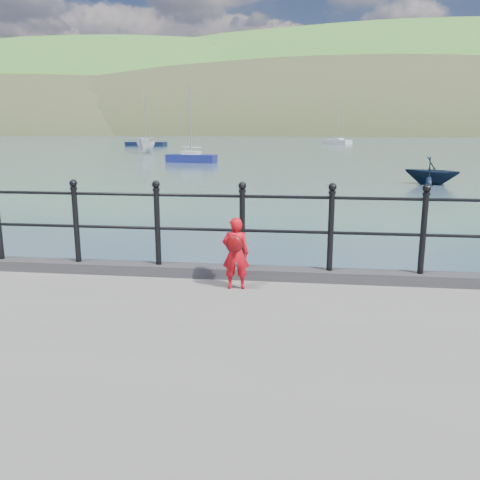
# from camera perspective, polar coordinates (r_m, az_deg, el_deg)

# --- Properties ---
(ground) EXTENTS (600.00, 600.00, 0.00)m
(ground) POSITION_cam_1_polar(r_m,az_deg,el_deg) (7.72, -4.12, -10.85)
(ground) COLOR #2D4251
(ground) RESTS_ON ground
(kerb) EXTENTS (60.00, 0.30, 0.15)m
(kerb) POSITION_cam_1_polar(r_m,az_deg,el_deg) (7.21, -4.49, -3.47)
(kerb) COLOR #28282B
(kerb) RESTS_ON quay
(railing) EXTENTS (18.11, 0.11, 1.20)m
(railing) POSITION_cam_1_polar(r_m,az_deg,el_deg) (7.04, -4.60, 2.39)
(railing) COLOR black
(railing) RESTS_ON kerb
(far_shore) EXTENTS (830.00, 200.00, 156.00)m
(far_shore) POSITION_cam_1_polar(r_m,az_deg,el_deg) (250.41, 15.88, 6.30)
(far_shore) COLOR #333A21
(far_shore) RESTS_ON ground
(child) EXTENTS (0.36, 0.31, 0.94)m
(child) POSITION_cam_1_polar(r_m,az_deg,el_deg) (6.54, -0.50, -1.43)
(child) COLOR red
(child) RESTS_ON quay
(launch_white) EXTENTS (2.20, 4.86, 1.82)m
(launch_white) POSITION_cam_1_polar(r_m,az_deg,el_deg) (60.32, -10.50, 10.40)
(launch_white) COLOR silver
(launch_white) RESTS_ON ground
(launch_navy) EXTENTS (3.64, 3.48, 1.49)m
(launch_navy) POSITION_cam_1_polar(r_m,az_deg,el_deg) (29.28, 20.74, 7.29)
(launch_navy) COLOR black
(launch_navy) RESTS_ON ground
(sailboat_deep) EXTENTS (5.09, 5.41, 8.52)m
(sailboat_deep) POSITION_cam_1_polar(r_m,az_deg,el_deg) (94.19, 10.85, 10.78)
(sailboat_deep) COLOR silver
(sailboat_deep) RESTS_ON ground
(sailboat_port) EXTENTS (4.47, 2.03, 6.49)m
(sailboat_port) POSITION_cam_1_polar(r_m,az_deg,el_deg) (44.47, -5.48, 9.08)
(sailboat_port) COLOR navy
(sailboat_port) RESTS_ON ground
(sailboat_left) EXTENTS (6.53, 2.81, 8.95)m
(sailboat_left) POSITION_cam_1_polar(r_m,az_deg,el_deg) (81.72, -10.51, 10.53)
(sailboat_left) COLOR black
(sailboat_left) RESTS_ON ground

